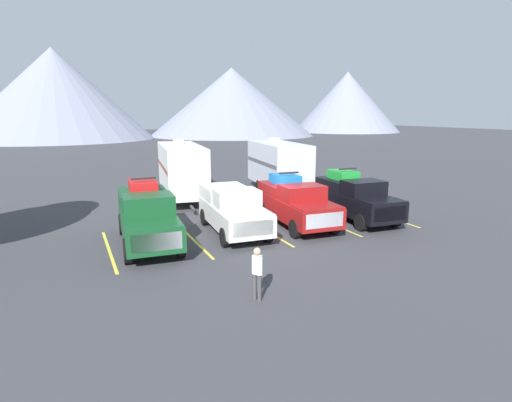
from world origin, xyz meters
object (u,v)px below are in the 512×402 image
pickup_truck_a (147,215)px  pickup_truck_b (233,209)px  camper_trailer_b (278,164)px  pickup_truck_c (295,202)px  camper_trailer_a (182,168)px  pickup_truck_d (355,197)px  person_a (257,270)px

pickup_truck_a → pickup_truck_b: size_ratio=1.10×
camper_trailer_b → pickup_truck_c: bearing=-112.2°
pickup_truck_b → camper_trailer_a: bearing=91.1°
pickup_truck_c → camper_trailer_b: (3.23, 7.92, 0.79)m
pickup_truck_d → person_a: bearing=-142.7°
pickup_truck_d → camper_trailer_a: bearing=127.7°
pickup_truck_b → pickup_truck_d: pickup_truck_d is taller
pickup_truck_b → camper_trailer_b: size_ratio=0.69×
pickup_truck_b → pickup_truck_d: (6.56, -0.40, 0.06)m
pickup_truck_b → pickup_truck_d: bearing=-3.5°
pickup_truck_c → camper_trailer_b: 8.59m
pickup_truck_b → pickup_truck_c: 3.25m
person_a → pickup_truck_c: bearing=52.7°
pickup_truck_a → person_a: bearing=-74.6°
pickup_truck_c → camper_trailer_b: size_ratio=0.71×
pickup_truck_d → person_a: size_ratio=3.36×
pickup_truck_a → person_a: (1.89, -6.83, -0.30)m
pickup_truck_b → camper_trailer_b: bearing=50.5°
pickup_truck_b → person_a: 7.16m
camper_trailer_a → camper_trailer_b: size_ratio=1.11×
pickup_truck_c → camper_trailer_a: size_ratio=0.64×
pickup_truck_c → camper_trailer_b: bearing=67.8°
camper_trailer_b → camper_trailer_a: bearing=176.0°
person_a → pickup_truck_d: bearing=37.3°
pickup_truck_a → person_a: pickup_truck_a is taller
pickup_truck_a → camper_trailer_a: (3.67, 8.37, 0.72)m
person_a → camper_trailer_a: bearing=83.3°
pickup_truck_a → pickup_truck_c: (7.08, -0.02, -0.09)m
pickup_truck_a → pickup_truck_d: pickup_truck_a is taller
pickup_truck_a → camper_trailer_b: size_ratio=0.76×
pickup_truck_c → pickup_truck_d: bearing=-5.7°
pickup_truck_d → camper_trailer_a: 11.04m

